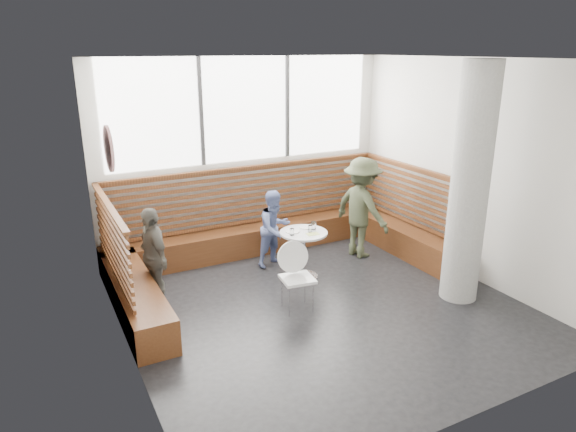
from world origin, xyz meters
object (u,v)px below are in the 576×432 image
concrete_column (470,186)px  cafe_chair (295,271)px  cafe_table (303,245)px  child_left (153,256)px  adult_man (362,208)px  child_back (275,229)px

concrete_column → cafe_chair: bearing=160.3°
cafe_table → child_left: child_left is taller
cafe_table → cafe_chair: cafe_chair is taller
concrete_column → adult_man: (-0.34, 1.88, -0.77)m
child_back → child_left: child_left is taller
concrete_column → cafe_chair: (-2.17, 0.78, -1.07)m
cafe_table → adult_man: 1.35m
cafe_table → adult_man: (1.27, 0.33, 0.31)m
cafe_table → child_back: 0.65m
concrete_column → adult_man: concrete_column is taller
concrete_column → child_back: (-1.78, 2.18, -0.99)m
concrete_column → child_left: bearing=154.9°
adult_man → child_left: adult_man is taller
cafe_table → cafe_chair: bearing=-125.9°
adult_man → child_back: size_ratio=1.35×
child_back → adult_man: bearing=-27.3°
cafe_chair → adult_man: adult_man is taller
cafe_table → child_left: (-2.17, 0.22, 0.15)m
cafe_chair → child_back: child_back is taller
child_back → cafe_chair: bearing=-121.4°
child_left → child_back: bearing=94.2°
concrete_column → cafe_table: bearing=136.0°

